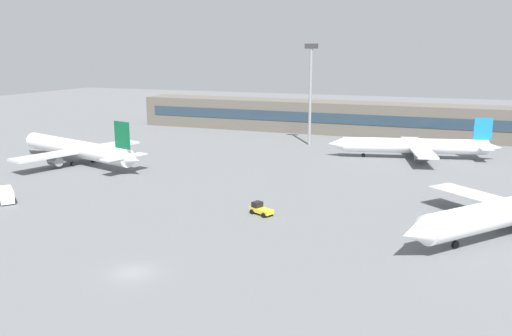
% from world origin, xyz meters
% --- Properties ---
extents(ground_plane, '(400.00, 400.00, 0.00)m').
position_xyz_m(ground_plane, '(0.00, 40.00, 0.00)').
color(ground_plane, slate).
extents(terminal_building, '(125.09, 12.13, 9.00)m').
position_xyz_m(terminal_building, '(0.00, 104.74, 4.50)').
color(terminal_building, '#5B564C').
rests_on(terminal_building, ground_plane).
extents(airplane_mid, '(40.02, 28.49, 10.12)m').
position_xyz_m(airplane_mid, '(-43.78, 43.12, 3.09)').
color(airplane_mid, silver).
rests_on(airplane_mid, ground_plane).
extents(airplane_far, '(36.66, 25.98, 9.18)m').
position_xyz_m(airplane_far, '(21.95, 74.32, 2.80)').
color(airplane_far, white).
rests_on(airplane_far, ground_plane).
extents(baggage_tug_yellow, '(3.90, 2.94, 1.75)m').
position_xyz_m(baggage_tug_yellow, '(5.30, 24.07, 0.80)').
color(baggage_tug_yellow, yellow).
rests_on(baggage_tug_yellow, ground_plane).
extents(service_van_white, '(5.33, 4.77, 2.08)m').
position_xyz_m(service_van_white, '(-34.21, 15.47, 1.11)').
color(service_van_white, white).
rests_on(service_van_white, ground_plane).
extents(floodlight_tower_west, '(3.20, 0.80, 25.00)m').
position_xyz_m(floodlight_tower_west, '(-3.99, 82.74, 14.51)').
color(floodlight_tower_west, gray).
rests_on(floodlight_tower_west, ground_plane).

